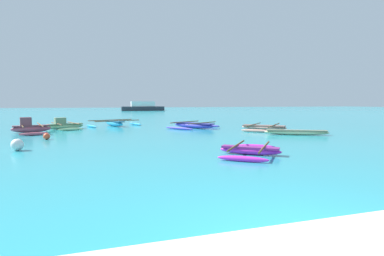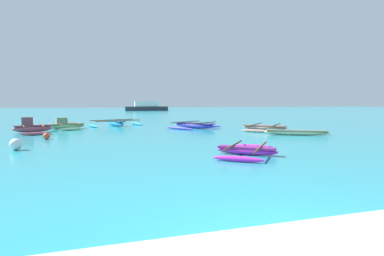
{
  "view_description": "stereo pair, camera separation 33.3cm",
  "coord_description": "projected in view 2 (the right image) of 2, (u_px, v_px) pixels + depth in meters",
  "views": [
    {
      "loc": [
        -2.86,
        -2.86,
        2.0
      ],
      "look_at": [
        3.24,
        16.71,
        0.25
      ],
      "focal_mm": 28.0,
      "sensor_mm": 36.0,
      "label": 1
    },
    {
      "loc": [
        -2.54,
        -2.96,
        2.0
      ],
      "look_at": [
        3.24,
        16.71,
        0.25
      ],
      "focal_mm": 28.0,
      "sensor_mm": 36.0,
      "label": 2
    }
  ],
  "objects": [
    {
      "name": "moored_boat_0",
      "position": [
        66.0,
        125.0,
        22.75
      ],
      "size": [
        2.77,
        3.82,
        0.87
      ],
      "rotation": [
        0.0,
        0.0,
        0.34
      ],
      "color": "#AADA9B",
      "rests_on": "ground_plane"
    },
    {
      "name": "moored_boat_1",
      "position": [
        194.0,
        125.0,
        23.45
      ],
      "size": [
        4.5,
        4.24,
        0.48
      ],
      "rotation": [
        0.0,
        0.0,
        -0.99
      ],
      "color": "#3F3ABF",
      "rests_on": "ground_plane"
    },
    {
      "name": "moored_boat_2",
      "position": [
        246.0,
        150.0,
        11.48
      ],
      "size": [
        3.36,
        3.61,
        0.36
      ],
      "rotation": [
        0.0,
        0.0,
        -0.66
      ],
      "color": "#C929C1",
      "rests_on": "ground_plane"
    },
    {
      "name": "moored_boat_3",
      "position": [
        296.0,
        132.0,
        18.36
      ],
      "size": [
        3.66,
        2.2,
        0.31
      ],
      "rotation": [
        0.0,
        0.0,
        -0.48
      ],
      "color": "beige",
      "rests_on": "ground_plane"
    },
    {
      "name": "moored_boat_4",
      "position": [
        32.0,
        127.0,
        20.09
      ],
      "size": [
        2.73,
        4.74,
        1.03
      ],
      "rotation": [
        0.0,
        0.0,
        0.26
      ],
      "color": "#BF5469",
      "rests_on": "ground_plane"
    },
    {
      "name": "moored_boat_5",
      "position": [
        116.0,
        123.0,
        25.38
      ],
      "size": [
        4.63,
        3.53,
        0.53
      ],
      "rotation": [
        0.0,
        0.0,
        -1.2
      ],
      "color": "#218FC8",
      "rests_on": "ground_plane"
    },
    {
      "name": "moored_boat_6",
      "position": [
        264.0,
        127.0,
        22.02
      ],
      "size": [
        4.71,
        4.84,
        0.38
      ],
      "rotation": [
        0.0,
        0.0,
        -0.74
      ],
      "color": "tan",
      "rests_on": "ground_plane"
    },
    {
      "name": "mooring_buoy_1",
      "position": [
        46.0,
        136.0,
        16.28
      ],
      "size": [
        0.36,
        0.36,
        0.36
      ],
      "color": "#E54C2D",
      "rests_on": "ground_plane"
    },
    {
      "name": "mooring_buoy_2",
      "position": [
        16.0,
        144.0,
        12.57
      ],
      "size": [
        0.5,
        0.5,
        0.5
      ],
      "color": "white",
      "rests_on": "ground_plane"
    },
    {
      "name": "distant_ferry",
      "position": [
        146.0,
        107.0,
        73.4
      ],
      "size": [
        10.31,
        2.27,
        2.27
      ],
      "color": "#2D333D",
      "rests_on": "ground_plane"
    }
  ]
}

